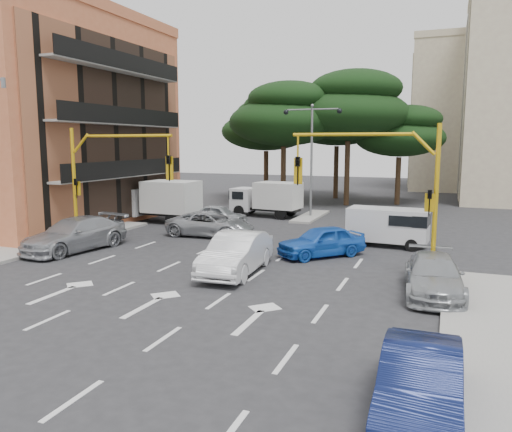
# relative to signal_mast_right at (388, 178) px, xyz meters

# --- Properties ---
(ground) EXTENTS (120.00, 120.00, 0.00)m
(ground) POSITION_rel_signal_mast_right_xyz_m (-6.80, -1.99, -3.88)
(ground) COLOR #28282B
(ground) RESTS_ON ground
(median_strip) EXTENTS (1.40, 6.00, 0.15)m
(median_strip) POSITION_rel_signal_mast_right_xyz_m (-6.80, 14.01, -3.81)
(median_strip) COLOR gray
(median_strip) RESTS_ON ground
(apartment_orange) EXTENTS (15.19, 16.15, 13.70)m
(apartment_orange) POSITION_rel_signal_mast_right_xyz_m (-24.76, 6.01, 2.97)
(apartment_orange) COLOR #C0603C
(apartment_orange) RESTS_ON ground
(apartment_beige_far) EXTENTS (16.20, 12.15, 16.70)m
(apartment_beige_far) POSITION_rel_signal_mast_right_xyz_m (6.15, 42.01, 4.47)
(apartment_beige_far) COLOR #BEAA8E
(apartment_beige_far) RESTS_ON ground
(pine_left_near) EXTENTS (9.15, 9.15, 10.23)m
(pine_left_near) POSITION_rel_signal_mast_right_xyz_m (-10.75, 19.96, 3.72)
(pine_left_near) COLOR #382616
(pine_left_near) RESTS_ON ground
(pine_center) EXTENTS (9.98, 9.98, 11.16)m
(pine_center) POSITION_rel_signal_mast_right_xyz_m (-5.75, 21.96, 4.41)
(pine_center) COLOR #382616
(pine_center) RESTS_ON ground
(pine_left_far) EXTENTS (8.32, 8.32, 9.30)m
(pine_left_far) POSITION_rel_signal_mast_right_xyz_m (-13.75, 23.96, 3.03)
(pine_left_far) COLOR #382616
(pine_left_far) RESTS_ON ground
(pine_right) EXTENTS (7.49, 7.49, 8.37)m
(pine_right) POSITION_rel_signal_mast_right_xyz_m (-1.75, 23.96, 2.33)
(pine_right) COLOR #382616
(pine_right) RESTS_ON ground
(pine_back) EXTENTS (9.15, 9.15, 10.23)m
(pine_back) POSITION_rel_signal_mast_right_xyz_m (-7.75, 26.96, 3.72)
(pine_back) COLOR #382616
(pine_back) RESTS_ON ground
(signal_mast_right) EXTENTS (5.79, 0.37, 6.00)m
(signal_mast_right) POSITION_rel_signal_mast_right_xyz_m (0.00, 0.00, 0.00)
(signal_mast_right) COLOR gold
(signal_mast_right) RESTS_ON ground
(signal_mast_left) EXTENTS (5.79, 0.37, 6.00)m
(signal_mast_left) POSITION_rel_signal_mast_right_xyz_m (-13.61, 0.00, 0.00)
(signal_mast_left) COLOR gold
(signal_mast_left) RESTS_ON ground
(street_lamp_center) EXTENTS (4.16, 0.36, 7.77)m
(street_lamp_center) POSITION_rel_signal_mast_right_xyz_m (-6.80, 14.01, 1.54)
(street_lamp_center) COLOR slate
(street_lamp_center) RESTS_ON median_strip
(car_white_hatch) EXTENTS (2.05, 5.08, 1.64)m
(car_white_hatch) POSITION_rel_signal_mast_right_xyz_m (-5.68, -1.94, -3.06)
(car_white_hatch) COLOR silver
(car_white_hatch) RESTS_ON ground
(car_blue_compact) EXTENTS (4.13, 4.22, 1.44)m
(car_blue_compact) POSITION_rel_signal_mast_right_xyz_m (-3.17, 2.29, -3.17)
(car_blue_compact) COLOR blue
(car_blue_compact) RESTS_ON ground
(car_silver_wagon) EXTENTS (3.11, 5.86, 1.62)m
(car_silver_wagon) POSITION_rel_signal_mast_right_xyz_m (-14.80, -0.84, -3.08)
(car_silver_wagon) COLOR #989A9F
(car_silver_wagon) RESTS_ON ground
(car_silver_cross_a) EXTENTS (5.05, 2.42, 1.39)m
(car_silver_cross_a) POSITION_rel_signal_mast_right_xyz_m (-10.26, 5.01, -3.19)
(car_silver_cross_a) COLOR #9B9DA2
(car_silver_cross_a) RESTS_ON ground
(car_silver_cross_b) EXTENTS (3.71, 1.54, 1.25)m
(car_silver_cross_b) POSITION_rel_signal_mast_right_xyz_m (-11.59, 8.96, -3.26)
(car_silver_cross_b) COLOR #A1A5A9
(car_silver_cross_b) RESTS_ON ground
(car_navy_parked) EXTENTS (1.52, 4.26, 1.40)m
(car_navy_parked) POSITION_rel_signal_mast_right_xyz_m (1.90, -10.62, -3.18)
(car_navy_parked) COLOR #0D1541
(car_navy_parked) RESTS_ON ground
(car_silver_parked) EXTENTS (2.33, 4.86, 1.36)m
(car_silver_parked) POSITION_rel_signal_mast_right_xyz_m (1.90, -2.10, -3.20)
(car_silver_parked) COLOR #9A9EA2
(car_silver_parked) RESTS_ON ground
(van_white) EXTENTS (4.09, 2.06, 1.99)m
(van_white) POSITION_rel_signal_mast_right_xyz_m (-0.57, 5.84, -2.89)
(van_white) COLOR silver
(van_white) RESTS_ON ground
(box_truck_a) EXTENTS (5.72, 2.50, 2.79)m
(box_truck_a) POSITION_rel_signal_mast_right_xyz_m (-15.80, 8.41, -2.49)
(box_truck_a) COLOR white
(box_truck_a) RESTS_ON ground
(box_truck_b) EXTENTS (5.26, 2.61, 2.50)m
(box_truck_b) POSITION_rel_signal_mast_right_xyz_m (-9.91, 13.35, -2.64)
(box_truck_b) COLOR silver
(box_truck_b) RESTS_ON ground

